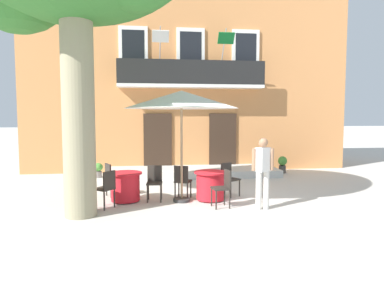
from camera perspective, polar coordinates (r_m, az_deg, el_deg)
The scene contains 15 objects.
ground_plane at distance 9.24m, azimuth 4.23°, elevation -9.27°, with size 120.00×120.00×0.00m, color beige.
building_facade at distance 15.94m, azimuth -1.15°, elevation 10.16°, with size 13.00×5.09×7.50m.
entrance_step_platform at distance 13.12m, azimuth 0.27°, elevation -4.53°, with size 6.24×1.89×0.25m, color silver.
cafe_table_near_tree at distance 9.25m, azimuth 3.02°, elevation -6.75°, with size 0.86×0.86×0.76m.
cafe_chair_near_tree_0 at distance 9.79m, azimuth 6.01°, elevation -5.32°, with size 0.55×0.55×0.91m.
cafe_chair_near_tree_1 at distance 9.33m, azimuth -1.60°, elevation -5.79°, with size 0.52×0.52×0.91m.
cafe_chair_near_tree_2 at distance 8.56m, azimuth 5.14°, elevation -6.76°, with size 0.45×0.45×0.91m.
cafe_table_middle at distance 9.27m, azimuth -10.79°, elevation -6.80°, with size 0.86×0.86×0.76m.
cafe_chair_middle_0 at distance 9.25m, azimuth -6.11°, elevation -5.91°, with size 0.43×0.43×0.91m.
cafe_chair_middle_1 at distance 9.91m, azimuth -12.92°, elevation -5.30°, with size 0.54×0.54×0.91m.
cafe_chair_middle_2 at distance 8.66m, azimuth -13.77°, elevation -6.74°, with size 0.56×0.56×0.91m.
cafe_umbrella at distance 8.94m, azimuth -1.72°, elevation 7.15°, with size 2.90×2.90×2.85m.
ground_planter_left at distance 13.03m, azimuth -15.02°, elevation -4.01°, with size 0.34×0.34×0.52m.
ground_planter_right at distance 13.99m, azimuth 14.50°, elevation -3.11°, with size 0.34×0.34×0.65m.
pedestrian_near_entrance at distance 8.42m, azimuth 11.43°, elevation -4.02°, with size 0.53×0.37×1.70m.
Camera 1 is at (-1.81, -8.78, 2.22)m, focal length 32.79 mm.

